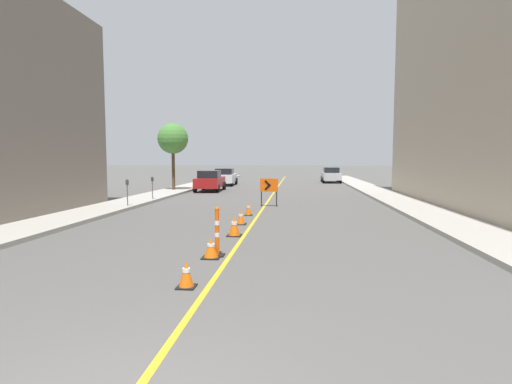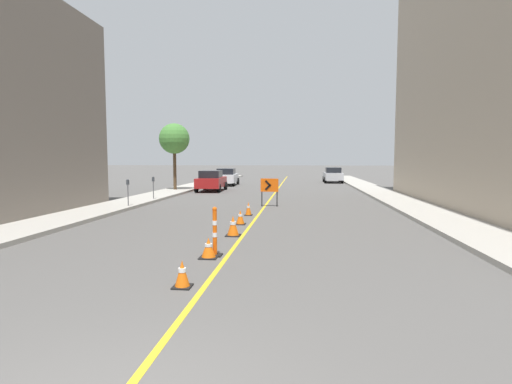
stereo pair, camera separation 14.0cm
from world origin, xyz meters
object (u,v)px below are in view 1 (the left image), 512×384
(arrow_barricade_primary, at_px, (269,187))
(street_tree_left_near, at_px, (173,139))
(traffic_cone_nearest, at_px, (186,274))
(traffic_cone_third, at_px, (234,226))
(traffic_cone_second, at_px, (211,248))
(parked_car_curb_mid, at_px, (225,177))
(delineator_post_front, at_px, (217,235))
(parking_meter_near_curb, at_px, (127,187))
(traffic_cone_fifth, at_px, (248,209))
(traffic_cone_fourth, at_px, (241,217))
(parking_meter_far_curb, at_px, (152,183))
(parked_car_curb_far, at_px, (331,175))
(parked_car_curb_near, at_px, (210,181))

(arrow_barricade_primary, height_order, street_tree_left_near, street_tree_left_near)
(traffic_cone_nearest, relative_size, traffic_cone_third, 0.82)
(traffic_cone_second, relative_size, parked_car_curb_mid, 0.12)
(traffic_cone_second, distance_m, delineator_post_front, 0.40)
(traffic_cone_third, height_order, parking_meter_near_curb, parking_meter_near_curb)
(arrow_barricade_primary, height_order, parked_car_curb_mid, parked_car_curb_mid)
(parked_car_curb_mid, bearing_deg, parking_meter_near_curb, -98.25)
(traffic_cone_second, xyz_separation_m, street_tree_left_near, (-7.20, 19.77, 3.72))
(traffic_cone_second, relative_size, traffic_cone_fifth, 0.86)
(traffic_cone_second, height_order, parking_meter_near_curb, parking_meter_near_curb)
(traffic_cone_third, distance_m, delineator_post_front, 2.69)
(traffic_cone_fourth, bearing_deg, parked_car_curb_mid, 101.84)
(traffic_cone_second, height_order, traffic_cone_fifth, traffic_cone_fifth)
(parking_meter_near_curb, bearing_deg, traffic_cone_second, -56.09)
(traffic_cone_nearest, bearing_deg, delineator_post_front, 87.89)
(traffic_cone_nearest, distance_m, traffic_cone_second, 2.31)
(traffic_cone_third, distance_m, street_tree_left_near, 18.74)
(traffic_cone_second, relative_size, delineator_post_front, 0.40)
(delineator_post_front, xyz_separation_m, parked_car_curb_mid, (-4.71, 26.97, 0.25))
(traffic_cone_fourth, height_order, parking_meter_far_curb, parking_meter_far_curb)
(traffic_cone_nearest, relative_size, traffic_cone_fourth, 0.97)
(traffic_cone_second, distance_m, parked_car_curb_far, 33.32)
(parking_meter_near_curb, bearing_deg, traffic_cone_nearest, -61.63)
(parking_meter_far_curb, bearing_deg, parked_car_curb_near, 77.67)
(traffic_cone_third, bearing_deg, parked_car_curb_far, 79.49)
(traffic_cone_second, xyz_separation_m, traffic_cone_third, (0.13, 2.91, 0.07))
(delineator_post_front, height_order, parked_car_curb_far, parked_car_curb_far)
(traffic_cone_nearest, height_order, traffic_cone_second, traffic_cone_nearest)
(traffic_cone_third, relative_size, traffic_cone_fourth, 1.19)
(traffic_cone_nearest, xyz_separation_m, traffic_cone_fourth, (0.01, 7.48, 0.01))
(traffic_cone_third, bearing_deg, traffic_cone_fifth, 91.35)
(traffic_cone_third, distance_m, traffic_cone_fifth, 4.69)
(traffic_cone_fifth, height_order, delineator_post_front, delineator_post_front)
(traffic_cone_second, xyz_separation_m, parked_car_curb_near, (-4.55, 20.53, 0.55))
(traffic_cone_second, xyz_separation_m, parking_meter_near_curb, (-6.25, 9.30, 0.84))
(parking_meter_far_curb, bearing_deg, parked_car_curb_far, 59.27)
(arrow_barricade_primary, distance_m, parked_car_curb_mid, 17.03)
(parking_meter_far_curb, bearing_deg, traffic_cone_fourth, -50.42)
(traffic_cone_third, distance_m, parked_car_curb_mid, 24.75)
(parked_car_curb_far, distance_m, street_tree_left_near, 18.61)
(traffic_cone_fifth, bearing_deg, street_tree_left_near, 120.68)
(arrow_barricade_primary, distance_m, parking_meter_near_curb, 7.14)
(traffic_cone_third, height_order, arrow_barricade_primary, arrow_barricade_primary)
(parked_car_curb_near, xyz_separation_m, parked_car_curb_far, (10.23, 12.30, 0.00))
(parked_car_curb_mid, relative_size, parking_meter_far_curb, 3.38)
(traffic_cone_third, xyz_separation_m, parked_car_curb_near, (-4.68, 17.62, 0.48))
(traffic_cone_second, xyz_separation_m, arrow_barricade_primary, (0.68, 11.01, 0.79))
(delineator_post_front, height_order, parking_meter_far_curb, parking_meter_far_curb)
(traffic_cone_third, xyz_separation_m, parked_car_curb_far, (5.55, 29.91, 0.48))
(traffic_cone_fourth, relative_size, delineator_post_front, 0.43)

